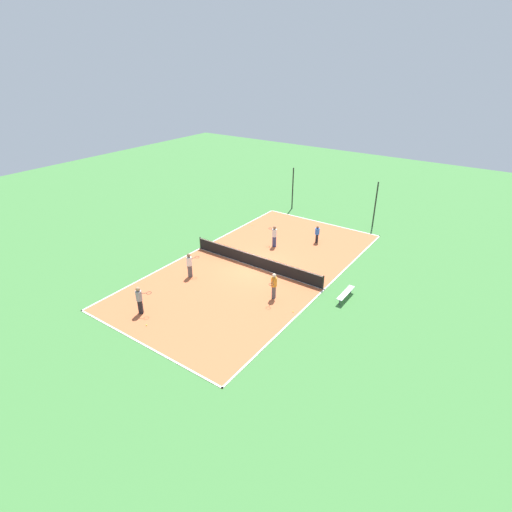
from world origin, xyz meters
TOP-DOWN VIEW (x-y plane):
  - ground_plane at (0.00, 0.00)m, footprint 80.00×80.00m
  - court_surface at (0.00, 0.00)m, footprint 10.85×20.90m
  - tennis_net at (0.00, 0.00)m, footprint 10.65×0.10m
  - bench at (6.92, -0.20)m, footprint 0.36×1.99m
  - player_center_orange at (3.24, -2.73)m, footprint 0.58×0.99m
  - player_near_blue at (1.61, 6.28)m, footprint 0.50×0.50m
  - player_near_white at (-2.89, -3.70)m, footprint 0.67×0.99m
  - player_far_white at (-0.79, 3.63)m, footprint 0.99×0.68m
  - player_baseline_gray at (-2.26, -8.53)m, footprint 0.93×0.85m
  - tennis_ball_far_baseline at (-4.54, 9.67)m, footprint 0.07×0.07m
  - tennis_ball_right_alley at (5.01, -3.35)m, footprint 0.07×0.07m
  - tennis_ball_near_net at (-4.79, 6.20)m, footprint 0.07×0.07m
  - tennis_ball_midcourt at (-1.07, -9.21)m, footprint 0.07×0.07m
  - fence_post_back_left at (-4.11, 12.10)m, footprint 0.12×0.12m
  - fence_post_back_right at (4.11, 12.10)m, footprint 0.12×0.12m

SIDE VIEW (x-z plane):
  - ground_plane at x=0.00m, z-range 0.00..0.00m
  - court_surface at x=0.00m, z-range 0.00..0.02m
  - tennis_ball_far_baseline at x=-4.54m, z-range 0.02..0.09m
  - tennis_ball_right_alley at x=5.01m, z-range 0.02..0.09m
  - tennis_ball_near_net at x=-4.79m, z-range 0.02..0.09m
  - tennis_ball_midcourt at x=-1.07m, z-range 0.02..0.09m
  - bench at x=6.92m, z-range 0.17..0.62m
  - tennis_net at x=0.00m, z-range 0.03..1.01m
  - player_near_blue at x=1.61m, z-range 0.11..1.53m
  - player_center_orange at x=3.24m, z-range 0.16..1.90m
  - player_far_white at x=-0.79m, z-range 0.16..1.90m
  - player_near_white at x=-2.89m, z-range 0.16..1.91m
  - player_baseline_gray at x=-2.26m, z-range 0.16..1.93m
  - fence_post_back_left at x=-4.11m, z-range 0.00..4.05m
  - fence_post_back_right at x=4.11m, z-range 0.00..4.05m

